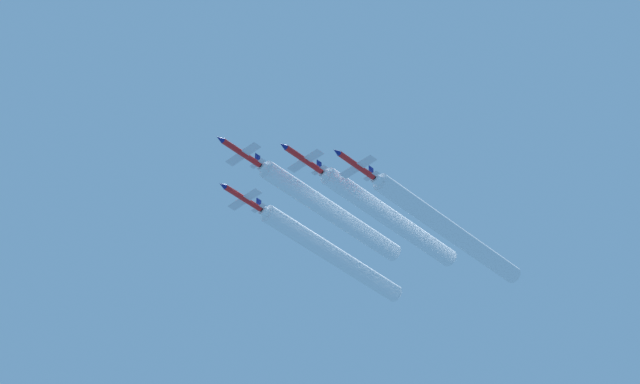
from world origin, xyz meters
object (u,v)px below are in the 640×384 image
(jet_lead, at_px, (240,152))
(jet_left_wingman, at_px, (303,159))
(jet_right_wingman, at_px, (242,197))
(jet_outer_left, at_px, (355,164))

(jet_lead, distance_m, jet_left_wingman, 11.33)
(jet_lead, bearing_deg, jet_left_wingman, -132.24)
(jet_left_wingman, bearing_deg, jet_right_wingman, 0.41)
(jet_lead, xyz_separation_m, jet_left_wingman, (-7.59, -8.36, -0.92))
(jet_left_wingman, bearing_deg, jet_lead, 47.76)
(jet_lead, relative_size, jet_outer_left, 1.00)
(jet_lead, xyz_separation_m, jet_outer_left, (-14.06, -15.33, -1.87))
(jet_lead, height_order, jet_outer_left, jet_lead)
(jet_left_wingman, height_order, jet_outer_left, jet_left_wingman)
(jet_lead, distance_m, jet_outer_left, 20.89)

